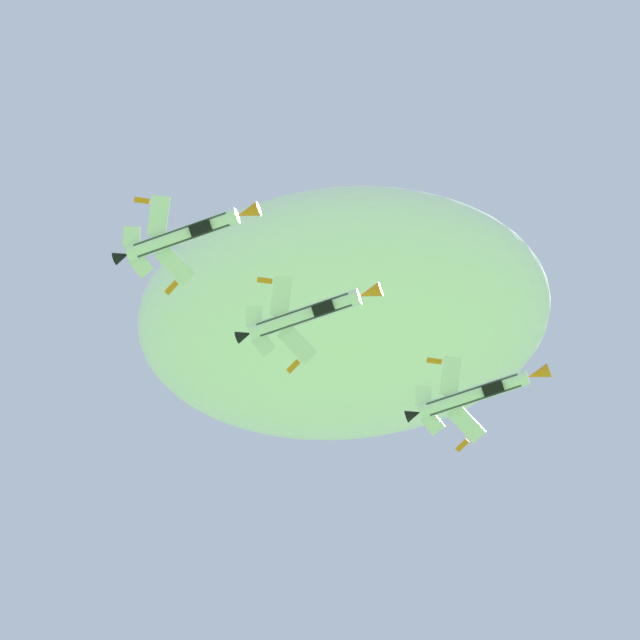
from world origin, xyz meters
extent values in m
ellipsoid|color=white|center=(-6.46, 82.10, 210.19)|extent=(63.28, 40.19, 27.05)
cylinder|color=white|center=(7.88, 65.56, 143.23)|extent=(12.04, 4.67, 1.70)
cube|color=#383D47|center=(7.83, 65.37, 142.81)|extent=(10.13, 3.98, 0.97)
cone|color=orange|center=(14.79, 63.76, 143.23)|extent=(2.72, 2.12, 1.56)
cone|color=black|center=(1.34, 67.26, 143.23)|extent=(1.89, 1.72, 1.36)
ellipsoid|color=#192333|center=(10.50, 65.15, 143.81)|extent=(3.46, 2.22, 1.46)
cube|color=black|center=(9.88, 64.69, 142.50)|extent=(2.47, 1.86, 1.22)
cube|color=white|center=(6.80, 68.25, 142.07)|extent=(4.04, 4.16, 1.94)
cube|color=orange|center=(6.21, 70.38, 141.19)|extent=(1.59, 1.53, 0.45)
cube|color=white|center=(5.61, 63.66, 144.25)|extent=(2.75, 4.23, 1.94)
cube|color=orange|center=(4.05, 62.10, 145.12)|extent=(1.69, 0.96, 0.45)
cube|color=white|center=(3.29, 68.19, 142.60)|extent=(2.60, 2.67, 1.06)
cube|color=white|center=(2.59, 65.51, 143.87)|extent=(1.95, 2.27, 1.06)
cube|color=orange|center=(3.42, 67.50, 144.88)|extent=(2.84, 1.88, 2.45)
cylinder|color=white|center=(-9.07, 54.82, 143.30)|extent=(12.04, 4.67, 1.70)
cube|color=#383D47|center=(-9.12, 54.65, 142.87)|extent=(10.13, 3.99, 0.92)
cone|color=orange|center=(-2.15, 53.01, 143.30)|extent=(2.72, 2.12, 1.56)
cone|color=black|center=(-15.60, 56.52, 143.30)|extent=(1.89, 1.72, 1.36)
ellipsoid|color=#192333|center=(-6.46, 54.38, 143.89)|extent=(3.46, 2.20, 1.43)
cube|color=black|center=(-7.06, 53.98, 142.56)|extent=(2.47, 1.85, 1.19)
cube|color=white|center=(-10.13, 57.56, 142.24)|extent=(4.08, 4.20, 1.78)
cube|color=orange|center=(-10.72, 59.72, 141.44)|extent=(1.59, 1.53, 0.43)
cube|color=white|center=(-11.35, 52.88, 144.21)|extent=(2.77, 4.30, 1.78)
cube|color=orange|center=(-12.92, 51.28, 145.01)|extent=(1.69, 0.96, 0.43)
cube|color=white|center=(-13.65, 57.47, 142.73)|extent=(2.62, 2.70, 0.98)
cube|color=white|center=(-14.36, 54.74, 143.88)|extent=(1.96, 2.30, 0.98)
cube|color=orange|center=(-13.54, 56.69, 144.98)|extent=(2.81, 1.79, 2.48)
cylinder|color=white|center=(-20.67, 45.27, 144.18)|extent=(12.04, 4.67, 1.70)
cube|color=#383D47|center=(-20.71, 45.11, 143.74)|extent=(10.13, 3.99, 0.88)
cone|color=orange|center=(-13.75, 43.47, 144.18)|extent=(2.72, 2.12, 1.56)
cone|color=black|center=(-27.20, 46.98, 144.18)|extent=(1.89, 1.72, 1.36)
ellipsoid|color=#192333|center=(-18.06, 44.82, 144.77)|extent=(3.45, 2.18, 1.41)
cube|color=black|center=(-18.65, 44.46, 143.42)|extent=(2.46, 1.84, 1.17)
cube|color=white|center=(-21.72, 48.04, 143.19)|extent=(4.11, 4.24, 1.65)
cube|color=orange|center=(-22.31, 50.23, 142.46)|extent=(1.59, 1.53, 0.42)
cube|color=white|center=(-22.96, 43.31, 145.00)|extent=(2.78, 4.34, 1.65)
cube|color=orange|center=(-24.54, 41.69, 145.73)|extent=(1.69, 0.96, 0.42)
cube|color=white|center=(-25.25, 47.94, 143.65)|extent=(2.63, 2.71, 0.91)
cube|color=white|center=(-25.97, 45.18, 144.71)|extent=(1.96, 2.32, 0.91)
cube|color=orange|center=(-25.16, 47.09, 145.87)|extent=(2.79, 1.71, 2.51)
camera|label=1|loc=(-2.17, -1.48, 1.88)|focal=82.63mm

